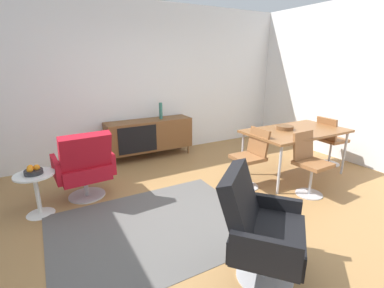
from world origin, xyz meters
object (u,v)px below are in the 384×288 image
at_px(wooden_bowl_on_table, 285,128).
at_px(dining_chair_near_window, 251,156).
at_px(dining_chair_far_end, 330,139).
at_px(fruit_bowl, 33,171).
at_px(dining_table, 296,133).
at_px(side_table_round, 37,190).
at_px(dining_chair_front_left, 309,161).
at_px(lounge_chair_red, 85,165).
at_px(vase_cobalt, 161,111).
at_px(sideboard, 149,135).
at_px(armchair_black_shell, 260,227).

height_order(wooden_bowl_on_table, dining_chair_near_window, dining_chair_near_window).
xyz_separation_m(dining_chair_far_end, fruit_bowl, (-4.50, 0.62, 0.09)).
distance_m(dining_table, side_table_round, 3.68).
height_order(dining_chair_front_left, lounge_chair_red, lounge_chair_red).
bearing_deg(lounge_chair_red, fruit_bowl, -166.12).
relative_size(dining_table, dining_chair_front_left, 1.87).
distance_m(lounge_chair_red, side_table_round, 0.61).
bearing_deg(lounge_chair_red, dining_table, -14.20).
height_order(vase_cobalt, fruit_bowl, vase_cobalt).
distance_m(dining_chair_front_left, fruit_bowl, 3.47).
height_order(lounge_chair_red, fruit_bowl, lounge_chair_red).
distance_m(wooden_bowl_on_table, side_table_round, 3.54).
xyz_separation_m(sideboard, dining_chair_far_end, (2.59, -1.92, 0.03)).
bearing_deg(wooden_bowl_on_table, sideboard, 131.03).
distance_m(dining_chair_front_left, dining_chair_far_end, 1.36).
bearing_deg(lounge_chair_red, armchair_black_shell, -64.67).
height_order(dining_chair_far_end, lounge_chair_red, lounge_chair_red).
xyz_separation_m(vase_cobalt, dining_chair_far_end, (2.35, -1.92, -0.40)).
bearing_deg(sideboard, vase_cobalt, 0.43).
height_order(wooden_bowl_on_table, lounge_chair_red, lounge_chair_red).
distance_m(dining_table, wooden_bowl_on_table, 0.19).
bearing_deg(wooden_bowl_on_table, lounge_chair_red, 167.26).
bearing_deg(armchair_black_shell, dining_chair_front_left, 26.90).
distance_m(sideboard, fruit_bowl, 2.30).
height_order(wooden_bowl_on_table, dining_chair_front_left, dining_chair_front_left).
xyz_separation_m(sideboard, side_table_round, (-1.90, -1.29, -0.12)).
height_order(sideboard, dining_table, dining_table).
bearing_deg(dining_chair_near_window, lounge_chair_red, 160.28).
relative_size(armchair_black_shell, fruit_bowl, 4.73).
bearing_deg(armchair_black_shell, dining_chair_far_end, 25.83).
relative_size(sideboard, lounge_chair_red, 1.69).
xyz_separation_m(dining_chair_near_window, dining_chair_far_end, (1.78, 0.00, 0.00)).
relative_size(dining_chair_far_end, fruit_bowl, 4.28).
bearing_deg(dining_chair_far_end, vase_cobalt, 140.72).
xyz_separation_m(sideboard, vase_cobalt, (0.25, 0.00, 0.43)).
height_order(dining_chair_front_left, dining_chair_far_end, same).
distance_m(sideboard, side_table_round, 2.30).
xyz_separation_m(vase_cobalt, dining_chair_near_window, (0.57, -1.92, -0.40)).
xyz_separation_m(sideboard, dining_table, (1.71, -1.92, 0.26)).
height_order(dining_table, dining_chair_near_window, dining_chair_near_window).
bearing_deg(wooden_bowl_on_table, side_table_round, 171.58).
bearing_deg(wooden_bowl_on_table, fruit_bowl, 171.57).
xyz_separation_m(lounge_chair_red, fruit_bowl, (-0.57, -0.14, 0.09)).
bearing_deg(fruit_bowl, sideboard, 34.22).
relative_size(side_table_round, fruit_bowl, 2.60).
distance_m(sideboard, dining_chair_front_left, 2.82).
height_order(sideboard, fruit_bowl, sideboard).
distance_m(dining_chair_near_window, armchair_black_shell, 1.79).
distance_m(dining_chair_far_end, side_table_round, 4.54).
bearing_deg(dining_chair_front_left, dining_chair_far_end, 24.38).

